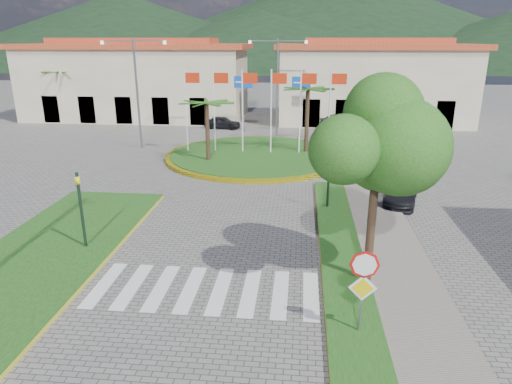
# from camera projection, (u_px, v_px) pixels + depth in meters

# --- Properties ---
(ground) EXTENTS (160.00, 160.00, 0.00)m
(ground) POSITION_uv_depth(u_px,v_px,m) (169.00, 372.00, 11.42)
(ground) COLOR slate
(ground) RESTS_ON ground
(sidewalk_right) EXTENTS (4.00, 28.00, 0.15)m
(sidewalk_right) POSITION_uv_depth(u_px,v_px,m) (399.00, 335.00, 12.72)
(sidewalk_right) COLOR gray
(sidewalk_right) RESTS_ON ground
(verge_right) EXTENTS (1.60, 28.00, 0.18)m
(verge_right) POSITION_uv_depth(u_px,v_px,m) (355.00, 332.00, 12.83)
(verge_right) COLOR #194814
(verge_right) RESTS_ON ground
(median_left) EXTENTS (5.00, 14.00, 0.18)m
(median_left) POSITION_uv_depth(u_px,v_px,m) (48.00, 252.00, 17.66)
(median_left) COLOR #194814
(median_left) RESTS_ON ground
(crosswalk) EXTENTS (8.00, 3.00, 0.01)m
(crosswalk) POSITION_uv_depth(u_px,v_px,m) (202.00, 289.00, 15.19)
(crosswalk) COLOR silver
(crosswalk) RESTS_ON ground
(roundabout_island) EXTENTS (12.70, 12.70, 6.00)m
(roundabout_island) POSITION_uv_depth(u_px,v_px,m) (256.00, 155.00, 32.12)
(roundabout_island) COLOR yellow
(roundabout_island) RESTS_ON ground
(stop_sign) EXTENTS (0.80, 0.11, 2.65)m
(stop_sign) POSITION_uv_depth(u_px,v_px,m) (363.00, 280.00, 12.24)
(stop_sign) COLOR slate
(stop_sign) RESTS_ON ground
(deciduous_tree) EXTENTS (3.60, 3.60, 6.80)m
(deciduous_tree) POSITION_uv_depth(u_px,v_px,m) (379.00, 134.00, 13.97)
(deciduous_tree) COLOR black
(deciduous_tree) RESTS_ON ground
(traffic_light_left) EXTENTS (0.15, 0.18, 3.20)m
(traffic_light_left) POSITION_uv_depth(u_px,v_px,m) (81.00, 204.00, 17.42)
(traffic_light_left) COLOR black
(traffic_light_left) RESTS_ON ground
(traffic_light_right) EXTENTS (0.15, 0.18, 3.20)m
(traffic_light_right) POSITION_uv_depth(u_px,v_px,m) (329.00, 172.00, 21.70)
(traffic_light_right) COLOR black
(traffic_light_right) RESTS_ON ground
(traffic_light_far) EXTENTS (0.18, 0.15, 3.20)m
(traffic_light_far) POSITION_uv_depth(u_px,v_px,m) (366.00, 122.00, 34.58)
(traffic_light_far) COLOR black
(traffic_light_far) RESTS_ON ground
(direction_sign_west) EXTENTS (1.60, 0.14, 5.20)m
(direction_sign_west) POSITION_uv_depth(u_px,v_px,m) (243.00, 92.00, 39.70)
(direction_sign_west) COLOR slate
(direction_sign_west) RESTS_ON ground
(direction_sign_east) EXTENTS (1.60, 0.14, 5.20)m
(direction_sign_east) POSITION_uv_depth(u_px,v_px,m) (301.00, 93.00, 39.23)
(direction_sign_east) COLOR slate
(direction_sign_east) RESTS_ON ground
(street_lamp_centre) EXTENTS (4.80, 0.16, 8.00)m
(street_lamp_centre) POSITION_uv_depth(u_px,v_px,m) (277.00, 82.00, 38.19)
(street_lamp_centre) COLOR slate
(street_lamp_centre) RESTS_ON ground
(street_lamp_west) EXTENTS (4.80, 0.16, 8.00)m
(street_lamp_west) POSITION_uv_depth(u_px,v_px,m) (137.00, 88.00, 33.47)
(street_lamp_west) COLOR slate
(street_lamp_west) RESTS_ON ground
(building_left) EXTENTS (23.32, 9.54, 8.05)m
(building_left) POSITION_uv_depth(u_px,v_px,m) (137.00, 80.00, 47.34)
(building_left) COLOR #BEAD8F
(building_left) RESTS_ON ground
(building_right) EXTENTS (19.08, 9.54, 8.05)m
(building_right) POSITION_uv_depth(u_px,v_px,m) (372.00, 82.00, 45.08)
(building_right) COLOR #BEAD8F
(building_right) RESTS_ON ground
(hill_far_west) EXTENTS (140.00, 140.00, 22.00)m
(hill_far_west) POSITION_uv_depth(u_px,v_px,m) (121.00, 29.00, 145.15)
(hill_far_west) COLOR black
(hill_far_west) RESTS_ON ground
(hill_far_mid) EXTENTS (180.00, 180.00, 30.00)m
(hill_far_mid) POSITION_uv_depth(u_px,v_px,m) (339.00, 17.00, 156.16)
(hill_far_mid) COLOR black
(hill_far_mid) RESTS_ON ground
(hill_near_back) EXTENTS (110.00, 110.00, 16.00)m
(hill_near_back) POSITION_uv_depth(u_px,v_px,m) (259.00, 39.00, 132.44)
(hill_near_back) COLOR black
(hill_near_back) RESTS_ON ground
(white_van) EXTENTS (4.79, 3.02, 1.23)m
(white_van) POSITION_uv_depth(u_px,v_px,m) (180.00, 114.00, 46.66)
(white_van) COLOR white
(white_van) RESTS_ON ground
(car_dark_a) EXTENTS (3.51, 1.79, 1.14)m
(car_dark_a) POSITION_uv_depth(u_px,v_px,m) (222.00, 122.00, 42.42)
(car_dark_a) COLOR black
(car_dark_a) RESTS_ON ground
(car_dark_b) EXTENTS (4.24, 1.80, 1.36)m
(car_dark_b) POSITION_uv_depth(u_px,v_px,m) (342.00, 121.00, 42.38)
(car_dark_b) COLOR black
(car_dark_b) RESTS_ON ground
(car_side_right) EXTENTS (2.46, 4.00, 1.08)m
(car_side_right) POSITION_uv_depth(u_px,v_px,m) (401.00, 193.00, 23.10)
(car_side_right) COLOR black
(car_side_right) RESTS_ON ground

